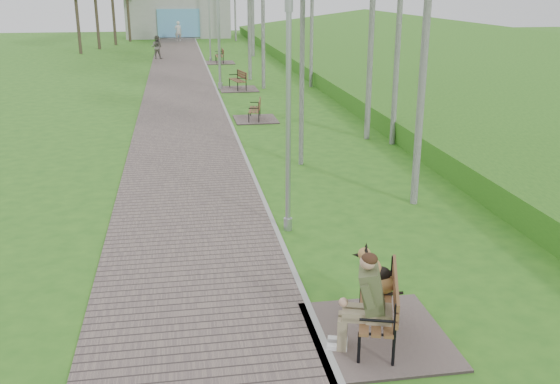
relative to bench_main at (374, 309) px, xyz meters
The scene contains 14 objects.
ground 6.26m from the bench_main, 96.75° to the left, with size 120.00×120.00×0.00m, color #2F6A1D.
walkway 27.81m from the bench_main, 95.12° to the left, with size 3.50×67.00×0.04m, color #60514E.
kerb 27.71m from the bench_main, 91.52° to the left, with size 0.10×67.00×0.05m, color #999993.
embankment 28.52m from the bench_main, 66.73° to the left, with size 14.00×70.00×1.60m, color #4E9426.
building_north 57.24m from the bench_main, 92.24° to the left, with size 10.00×5.20×4.00m.
bench_main is the anchor object (origin of this frame).
bench_second 15.80m from the bench_main, 89.15° to the left, with size 1.61×1.78×0.99m.
bench_third 23.25m from the bench_main, 89.22° to the left, with size 1.84×2.04×1.13m.
bench_far 34.60m from the bench_main, 89.65° to the left, with size 1.88×2.09×1.15m.
lamp_post_near 4.74m from the bench_main, 96.19° to the left, with size 0.18×0.18×4.66m.
lamp_post_second 23.56m from the bench_main, 91.30° to the left, with size 0.22×0.22×5.78m.
lamp_post_third 35.77m from the bench_main, 90.50° to the left, with size 0.18×0.18×4.69m.
pedestrian_near 52.05m from the bench_main, 92.56° to the left, with size 0.66×0.43×1.82m, color silver.
pedestrian_far 37.90m from the bench_main, 95.96° to the left, with size 0.78×0.61×1.61m, color gray.
Camera 1 is at (-1.89, -13.85, 4.91)m, focal length 40.00 mm.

